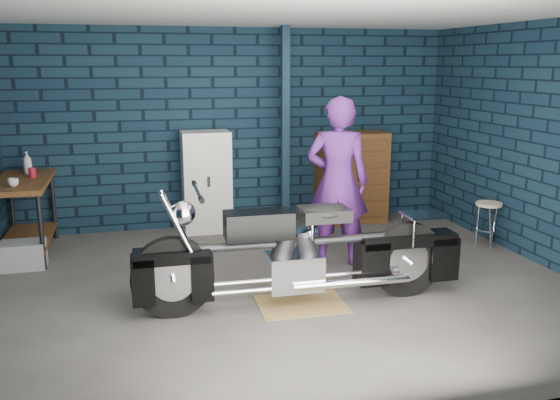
# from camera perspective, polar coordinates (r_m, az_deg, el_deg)

# --- Properties ---
(ground) EXTENTS (6.00, 6.00, 0.00)m
(ground) POSITION_cam_1_polar(r_m,az_deg,el_deg) (6.15, 0.22, -8.23)
(ground) COLOR #524F4C
(ground) RESTS_ON ground
(room_walls) EXTENTS (6.02, 5.01, 2.71)m
(room_walls) POSITION_cam_1_polar(r_m,az_deg,el_deg) (6.28, -1.06, 10.03)
(room_walls) COLOR #0F2134
(room_walls) RESTS_ON ground
(support_post) EXTENTS (0.10, 0.10, 2.70)m
(support_post) POSITION_cam_1_polar(r_m,az_deg,el_deg) (7.81, 0.50, 6.57)
(support_post) COLOR #102534
(support_post) RESTS_ON ground
(workbench) EXTENTS (0.60, 1.40, 0.91)m
(workbench) POSITION_cam_1_polar(r_m,az_deg,el_deg) (7.61, -23.31, -1.55)
(workbench) COLOR brown
(workbench) RESTS_ON ground
(drip_mat) EXTENTS (0.84, 0.64, 0.01)m
(drip_mat) POSITION_cam_1_polar(r_m,az_deg,el_deg) (5.71, 2.06, -9.96)
(drip_mat) COLOR olive
(drip_mat) RESTS_ON ground
(motorcycle) EXTENTS (2.67, 0.79, 1.17)m
(motorcycle) POSITION_cam_1_polar(r_m,az_deg,el_deg) (5.51, 2.11, -4.40)
(motorcycle) COLOR black
(motorcycle) RESTS_ON ground
(person) EXTENTS (0.81, 0.67, 1.89)m
(person) POSITION_cam_1_polar(r_m,az_deg,el_deg) (6.61, 5.57, 1.75)
(person) COLOR #57207B
(person) RESTS_ON ground
(storage_bin) EXTENTS (0.48, 0.34, 0.30)m
(storage_bin) POSITION_cam_1_polar(r_m,az_deg,el_deg) (7.21, -23.50, -4.88)
(storage_bin) COLOR #93969B
(storage_bin) RESTS_ON ground
(locker) EXTENTS (0.63, 0.45, 1.36)m
(locker) POSITION_cam_1_polar(r_m,az_deg,el_deg) (7.99, -7.08, 1.74)
(locker) COLOR silver
(locker) RESTS_ON ground
(tool_chest) EXTENTS (0.96, 0.53, 1.28)m
(tool_chest) POSITION_cam_1_polar(r_m,az_deg,el_deg) (8.51, 6.90, 2.18)
(tool_chest) COLOR brown
(tool_chest) RESTS_ON ground
(shop_stool) EXTENTS (0.38, 0.38, 0.57)m
(shop_stool) POSITION_cam_1_polar(r_m,az_deg,el_deg) (7.74, 19.33, -2.29)
(shop_stool) COLOR beige
(shop_stool) RESTS_ON ground
(cup_a) EXTENTS (0.13, 0.13, 0.09)m
(cup_a) POSITION_cam_1_polar(r_m,az_deg,el_deg) (7.13, -24.29, 1.55)
(cup_a) COLOR beige
(cup_a) RESTS_ON workbench
(mug_red) EXTENTS (0.10, 0.10, 0.12)m
(mug_red) POSITION_cam_1_polar(r_m,az_deg,el_deg) (7.60, -22.74, 2.45)
(mug_red) COLOR maroon
(mug_red) RESTS_ON workbench
(bottle) EXTENTS (0.13, 0.13, 0.27)m
(bottle) POSITION_cam_1_polar(r_m,az_deg,el_deg) (7.87, -23.14, 3.33)
(bottle) COLOR #93969B
(bottle) RESTS_ON workbench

